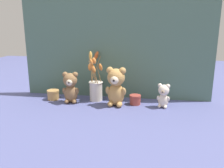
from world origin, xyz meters
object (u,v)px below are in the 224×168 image
decorative_tin_tall (135,100)px  flower_vase (96,85)px  teddy_bear_medium (71,87)px  teddy_bear_small (163,95)px  teddy_bear_large (116,86)px  decorative_tin_short (53,95)px

decorative_tin_tall → flower_vase: bearing=172.6°
teddy_bear_medium → teddy_bear_small: bearing=0.2°
teddy_bear_medium → teddy_bear_large: bearing=-2.2°
teddy_bear_small → flower_vase: flower_vase is taller
teddy_bear_medium → decorative_tin_tall: size_ratio=2.77×
teddy_bear_medium → decorative_tin_tall: (0.42, 0.03, -0.08)m
teddy_bear_large → decorative_tin_short: bearing=173.5°
teddy_bear_large → teddy_bear_small: bearing=2.6°
teddy_bear_medium → flower_vase: size_ratio=0.61×
teddy_bear_large → decorative_tin_short: size_ratio=3.01×
flower_vase → decorative_tin_short: bearing=-175.2°
teddy_bear_small → decorative_tin_short: teddy_bear_small is taller
decorative_tin_short → teddy_bear_large: bearing=-6.5°
decorative_tin_tall → decorative_tin_short: bearing=178.9°
decorative_tin_short → decorative_tin_tall: bearing=-1.1°
teddy_bear_small → decorative_tin_tall: (-0.18, 0.03, -0.05)m
teddy_bear_small → decorative_tin_tall: 0.18m
teddy_bear_medium → teddy_bear_small: size_ratio=1.36×
teddy_bear_large → decorative_tin_short: (-0.44, 0.05, -0.10)m
teddy_bear_small → teddy_bear_medium: bearing=-179.8°
teddy_bear_small → decorative_tin_short: (-0.74, 0.04, -0.05)m
decorative_tin_short → teddy_bear_small: bearing=-2.9°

